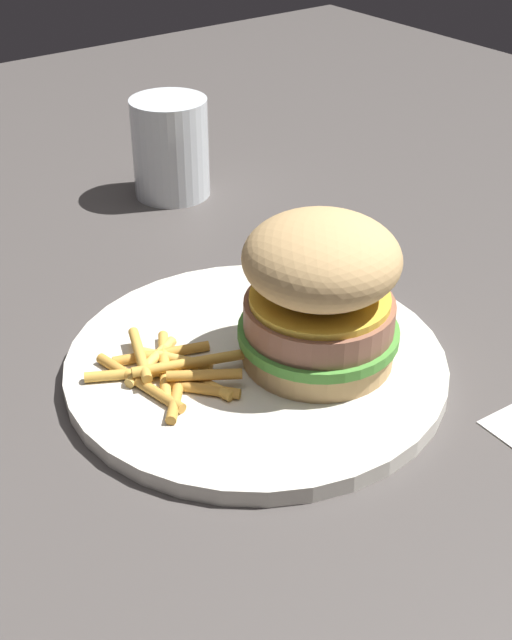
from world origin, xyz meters
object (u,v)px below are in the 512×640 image
Objects in this scene: fries_pile at (168,370)px; sandwich at (320,292)px; drink_glass at (171,154)px; plate at (256,364)px.

sandwich is at bearing -114.16° from fries_pile.
sandwich is at bearing 165.84° from drink_glass.
plate is at bearing 158.68° from drink_glass.
plate is at bearing -105.51° from fries_pile.
drink_glass reaches higher than fries_pile.
fries_pile is at bearing 74.49° from plate.
sandwich is 0.32m from drink_glass.
fries_pile is 0.32m from drink_glass.
sandwich is 1.10× the size of fries_pile.
drink_glass is (0.29, -0.11, 0.03)m from plate.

